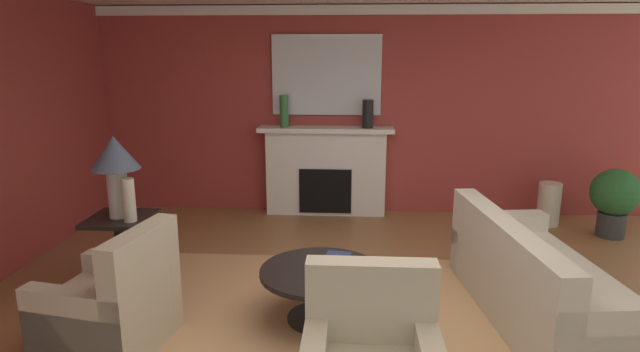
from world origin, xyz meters
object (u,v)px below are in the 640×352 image
at_px(armchair_near_window, 112,309).
at_px(table_lamp, 115,161).
at_px(vase_tall_corner, 549,204).
at_px(potted_plant, 615,197).
at_px(fireplace, 326,173).
at_px(side_table, 123,247).
at_px(sofa, 537,285).
at_px(mantel_mirror, 327,75).
at_px(vase_on_side_table, 129,200).
at_px(vase_mantel_left, 284,111).
at_px(coffee_table, 321,283).
at_px(vase_mantel_right, 368,114).

bearing_deg(armchair_near_window, table_lamp, 109.25).
relative_size(vase_tall_corner, potted_plant, 0.66).
distance_m(fireplace, side_table, 3.00).
relative_size(sofa, potted_plant, 2.64).
bearing_deg(mantel_mirror, potted_plant, -13.26).
distance_m(armchair_near_window, table_lamp, 1.40).
xyz_separation_m(vase_on_side_table, potted_plant, (5.10, 1.85, -0.40)).
xyz_separation_m(sofa, potted_plant, (1.58, 2.08, 0.19)).
bearing_deg(potted_plant, vase_mantel_left, 170.83).
distance_m(vase_on_side_table, potted_plant, 5.43).
height_order(coffee_table, vase_mantel_right, vase_mantel_right).
relative_size(table_lamp, vase_mantel_right, 2.04).
height_order(coffee_table, vase_on_side_table, vase_on_side_table).
distance_m(fireplace, vase_on_side_table, 3.03).
relative_size(coffee_table, vase_tall_corner, 1.81).
height_order(side_table, vase_tall_corner, side_table).
height_order(armchair_near_window, potted_plant, armchair_near_window).
distance_m(sofa, armchair_near_window, 3.38).
relative_size(mantel_mirror, vase_mantel_right, 3.92).
xyz_separation_m(table_lamp, vase_mantel_left, (1.22, 2.38, 0.19)).
bearing_deg(table_lamp, vase_on_side_table, -38.66).
relative_size(coffee_table, table_lamp, 1.33).
relative_size(mantel_mirror, armchair_near_window, 1.52).
xyz_separation_m(mantel_mirror, side_table, (-1.77, -2.55, -1.47)).
relative_size(fireplace, armchair_near_window, 1.89).
height_order(armchair_near_window, vase_on_side_table, vase_on_side_table).
xyz_separation_m(vase_tall_corner, vase_mantel_left, (-3.43, 0.25, 1.13)).
xyz_separation_m(mantel_mirror, vase_on_side_table, (-1.62, -2.67, -0.98)).
bearing_deg(potted_plant, mantel_mirror, 166.74).
bearing_deg(sofa, vase_tall_corner, 68.50).
distance_m(mantel_mirror, coffee_table, 3.42).
bearing_deg(coffee_table, vase_mantel_left, 102.96).
bearing_deg(potted_plant, fireplace, 168.63).
height_order(mantel_mirror, vase_mantel_right, mantel_mirror).
height_order(mantel_mirror, table_lamp, mantel_mirror).
bearing_deg(armchair_near_window, potted_plant, 29.03).
distance_m(vase_mantel_right, vase_mantel_left, 1.10).
distance_m(mantel_mirror, vase_mantel_left, 0.74).
xyz_separation_m(vase_tall_corner, vase_on_side_table, (-4.50, -2.25, 0.62)).
height_order(table_lamp, vase_mantel_left, vase_mantel_left).
height_order(vase_mantel_right, vase_on_side_table, vase_mantel_right).
bearing_deg(vase_on_side_table, table_lamp, 141.34).
height_order(mantel_mirror, vase_tall_corner, mantel_mirror).
bearing_deg(table_lamp, fireplace, 53.92).
xyz_separation_m(coffee_table, potted_plant, (3.37, 2.23, 0.16)).
distance_m(side_table, table_lamp, 0.82).
distance_m(coffee_table, vase_mantel_left, 3.15).
relative_size(mantel_mirror, sofa, 0.66).
distance_m(vase_mantel_right, vase_on_side_table, 3.34).
xyz_separation_m(side_table, potted_plant, (5.25, 1.73, 0.09)).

